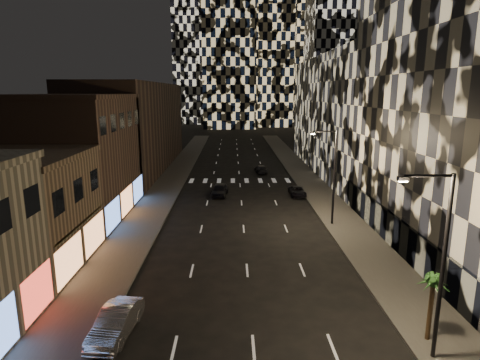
{
  "coord_description": "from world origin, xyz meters",
  "views": [
    {
      "loc": [
        -1.01,
        -6.86,
        12.61
      ],
      "look_at": [
        -0.46,
        23.14,
        6.0
      ],
      "focal_mm": 30.0,
      "sensor_mm": 36.0,
      "label": 1
    }
  ],
  "objects_px": {
    "car_dark_oncoming": "(261,169)",
    "palm_tree": "(433,286)",
    "car_dark_midlane": "(220,190)",
    "car_dark_rightlane": "(297,191)",
    "streetlight_far": "(332,171)",
    "car_silver_parked": "(116,323)",
    "streetlight_near": "(439,255)"
  },
  "relations": [
    {
      "from": "car_silver_parked",
      "to": "streetlight_far",
      "type": "bearing_deg",
      "value": 55.63
    },
    {
      "from": "streetlight_near",
      "to": "streetlight_far",
      "type": "bearing_deg",
      "value": 90.0
    },
    {
      "from": "streetlight_near",
      "to": "car_silver_parked",
      "type": "xyz_separation_m",
      "value": [
        -15.55,
        2.21,
        -4.61
      ]
    },
    {
      "from": "car_dark_midlane",
      "to": "car_dark_rightlane",
      "type": "height_order",
      "value": "car_dark_midlane"
    },
    {
      "from": "car_silver_parked",
      "to": "car_dark_rightlane",
      "type": "xyz_separation_m",
      "value": [
        14.2,
        29.02,
        -0.19
      ]
    },
    {
      "from": "car_dark_rightlane",
      "to": "car_silver_parked",
      "type": "bearing_deg",
      "value": -116.68
    },
    {
      "from": "car_dark_oncoming",
      "to": "car_dark_midlane",
      "type": "bearing_deg",
      "value": 63.24
    },
    {
      "from": "streetlight_far",
      "to": "car_silver_parked",
      "type": "bearing_deg",
      "value": -131.16
    },
    {
      "from": "car_dark_midlane",
      "to": "palm_tree",
      "type": "relative_size",
      "value": 1.23
    },
    {
      "from": "car_dark_oncoming",
      "to": "palm_tree",
      "type": "bearing_deg",
      "value": 93.48
    },
    {
      "from": "palm_tree",
      "to": "car_dark_oncoming",
      "type": "bearing_deg",
      "value": 97.08
    },
    {
      "from": "streetlight_far",
      "to": "car_dark_midlane",
      "type": "height_order",
      "value": "streetlight_far"
    },
    {
      "from": "streetlight_far",
      "to": "palm_tree",
      "type": "bearing_deg",
      "value": -88.02
    },
    {
      "from": "car_dark_oncoming",
      "to": "streetlight_far",
      "type": "bearing_deg",
      "value": 97.11
    },
    {
      "from": "car_dark_rightlane",
      "to": "streetlight_far",
      "type": "bearing_deg",
      "value": -83.72
    },
    {
      "from": "car_dark_midlane",
      "to": "car_dark_oncoming",
      "type": "bearing_deg",
      "value": 71.28
    },
    {
      "from": "car_dark_rightlane",
      "to": "palm_tree",
      "type": "xyz_separation_m",
      "value": [
        2.0,
        -29.84,
        2.57
      ]
    },
    {
      "from": "streetlight_near",
      "to": "car_dark_oncoming",
      "type": "height_order",
      "value": "streetlight_near"
    },
    {
      "from": "car_silver_parked",
      "to": "car_dark_rightlane",
      "type": "distance_m",
      "value": 32.31
    },
    {
      "from": "car_silver_parked",
      "to": "palm_tree",
      "type": "height_order",
      "value": "palm_tree"
    },
    {
      "from": "streetlight_near",
      "to": "car_dark_midlane",
      "type": "bearing_deg",
      "value": 109.4
    },
    {
      "from": "streetlight_near",
      "to": "palm_tree",
      "type": "height_order",
      "value": "streetlight_near"
    },
    {
      "from": "streetlight_far",
      "to": "palm_tree",
      "type": "distance_m",
      "value": 18.76
    },
    {
      "from": "streetlight_near",
      "to": "car_silver_parked",
      "type": "distance_m",
      "value": 16.37
    },
    {
      "from": "palm_tree",
      "to": "car_silver_parked",
      "type": "bearing_deg",
      "value": 177.1
    },
    {
      "from": "car_dark_midlane",
      "to": "streetlight_far",
      "type": "bearing_deg",
      "value": -41.21
    },
    {
      "from": "car_dark_rightlane",
      "to": "palm_tree",
      "type": "distance_m",
      "value": 30.02
    },
    {
      "from": "car_dark_midlane",
      "to": "car_dark_oncoming",
      "type": "height_order",
      "value": "car_dark_midlane"
    },
    {
      "from": "car_dark_midlane",
      "to": "car_dark_rightlane",
      "type": "relative_size",
      "value": 1.11
    },
    {
      "from": "streetlight_near",
      "to": "streetlight_far",
      "type": "height_order",
      "value": "same"
    },
    {
      "from": "car_dark_rightlane",
      "to": "car_dark_midlane",
      "type": "bearing_deg",
      "value": 179.22
    },
    {
      "from": "car_silver_parked",
      "to": "car_dark_rightlane",
      "type": "height_order",
      "value": "car_silver_parked"
    }
  ]
}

